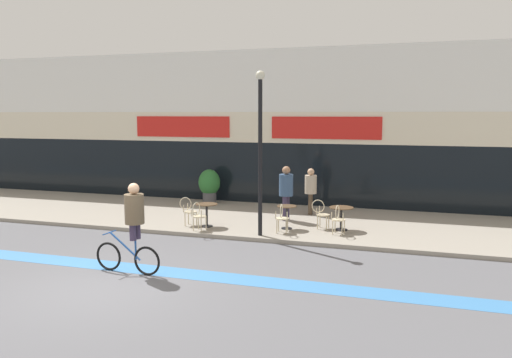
{
  "coord_description": "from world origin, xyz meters",
  "views": [
    {
      "loc": [
        6.11,
        -8.79,
        3.65
      ],
      "look_at": [
        1.32,
        6.48,
        1.55
      ],
      "focal_mm": 35.0,
      "sensor_mm": 36.0,
      "label": 1
    }
  ],
  "objects": [
    {
      "name": "cafe_chair_1_near",
      "position": [
        2.51,
        5.26,
        0.64
      ],
      "size": [
        0.43,
        0.59,
        0.9
      ],
      "rotation": [
        0.0,
        0.0,
        1.66
      ],
      "color": "beige",
      "rests_on": "sidewalk_slab"
    },
    {
      "name": "lamp_post",
      "position": [
        1.96,
        4.83,
        2.88
      ],
      "size": [
        0.26,
        0.26,
        4.73
      ],
      "color": "black",
      "rests_on": "sidewalk_slab"
    },
    {
      "name": "bistro_table_0",
      "position": [
        0.03,
        5.42,
        0.64
      ],
      "size": [
        0.68,
        0.68,
        0.73
      ],
      "color": "black",
      "rests_on": "sidewalk_slab"
    },
    {
      "name": "cafe_chair_0_near",
      "position": [
        0.02,
        4.8,
        0.64
      ],
      "size": [
        0.45,
        0.6,
        0.9
      ],
      "rotation": [
        0.0,
        0.0,
        1.42
      ],
      "color": "beige",
      "rests_on": "sidewalk_slab"
    },
    {
      "name": "bistro_table_2",
      "position": [
        4.13,
        6.22,
        0.63
      ],
      "size": [
        0.73,
        0.73,
        0.71
      ],
      "color": "black",
      "rests_on": "sidewalk_slab"
    },
    {
      "name": "cafe_chair_2_side",
      "position": [
        3.5,
        6.23,
        0.64
      ],
      "size": [
        0.59,
        0.43,
        0.9
      ],
      "rotation": [
        0.0,
        0.0,
        -0.08
      ],
      "color": "beige",
      "rests_on": "sidewalk_slab"
    },
    {
      "name": "bike_lane_stripe",
      "position": [
        0.0,
        1.29,
        0.0
      ],
      "size": [
        36.0,
        0.7,
        0.01
      ],
      "primitive_type": "cube",
      "color": "#3D7AB7",
      "rests_on": "ground"
    },
    {
      "name": "storefront_facade",
      "position": [
        0.0,
        11.97,
        3.05
      ],
      "size": [
        40.0,
        4.06,
        6.13
      ],
      "color": "silver",
      "rests_on": "ground"
    },
    {
      "name": "cafe_chair_0_side",
      "position": [
        -0.6,
        5.42,
        0.64
      ],
      "size": [
        0.58,
        0.42,
        0.9
      ],
      "rotation": [
        0.0,
        0.0,
        0.05
      ],
      "color": "beige",
      "rests_on": "sidewalk_slab"
    },
    {
      "name": "pedestrian_near_end",
      "position": [
        2.76,
        8.33,
        1.09
      ],
      "size": [
        0.47,
        0.47,
        1.63
      ],
      "rotation": [
        0.0,
        0.0,
        0.12
      ],
      "color": "#4C3D2D",
      "rests_on": "sidewalk_slab"
    },
    {
      "name": "cyclist_0",
      "position": [
        0.12,
        0.94,
        1.23
      ],
      "size": [
        1.72,
        0.52,
        2.11
      ],
      "rotation": [
        0.0,
        0.0,
        3.08
      ],
      "color": "black",
      "rests_on": "ground"
    },
    {
      "name": "bistro_table_1",
      "position": [
        2.5,
        5.89,
        0.63
      ],
      "size": [
        0.61,
        0.61,
        0.72
      ],
      "color": "black",
      "rests_on": "sidewalk_slab"
    },
    {
      "name": "sidewalk_slab",
      "position": [
        0.0,
        7.25,
        0.06
      ],
      "size": [
        40.0,
        5.5,
        0.12
      ],
      "primitive_type": "cube",
      "color": "gray",
      "rests_on": "ground"
    },
    {
      "name": "ground_plane",
      "position": [
        0.0,
        0.0,
        0.0
      ],
      "size": [
        120.0,
        120.0,
        0.0
      ],
      "primitive_type": "plane",
      "color": "#5B5B60"
    },
    {
      "name": "pedestrian_far_end",
      "position": [
        2.17,
        7.1,
        1.2
      ],
      "size": [
        0.55,
        0.55,
        1.81
      ],
      "rotation": [
        0.0,
        0.0,
        2.94
      ],
      "color": "#382D47",
      "rests_on": "sidewalk_slab"
    },
    {
      "name": "planter_pot",
      "position": [
        -1.49,
        9.27,
        0.87
      ],
      "size": [
        0.86,
        0.86,
        1.35
      ],
      "color": "#4C4C51",
      "rests_on": "sidewalk_slab"
    },
    {
      "name": "cafe_chair_2_near",
      "position": [
        4.12,
        5.59,
        0.64
      ],
      "size": [
        0.44,
        0.59,
        0.9
      ],
      "rotation": [
        0.0,
        0.0,
        1.46
      ],
      "color": "beige",
      "rests_on": "sidewalk_slab"
    }
  ]
}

